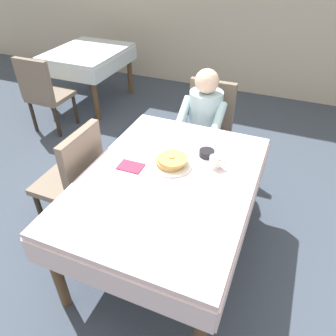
# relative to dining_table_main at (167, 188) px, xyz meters

# --- Properties ---
(ground_plane) EXTENTS (14.00, 14.00, 0.00)m
(ground_plane) POSITION_rel_dining_table_main_xyz_m (0.00, 0.00, -0.65)
(ground_plane) COLOR #3D4756
(dining_table_main) EXTENTS (1.12, 1.52, 0.74)m
(dining_table_main) POSITION_rel_dining_table_main_xyz_m (0.00, 0.00, 0.00)
(dining_table_main) COLOR silver
(dining_table_main) RESTS_ON ground
(chair_diner) EXTENTS (0.44, 0.45, 0.93)m
(chair_diner) POSITION_rel_dining_table_main_xyz_m (-0.06, 1.17, -0.12)
(chair_diner) COLOR #7A6B5B
(chair_diner) RESTS_ON ground
(diner_person) EXTENTS (0.40, 0.43, 1.12)m
(diner_person) POSITION_rel_dining_table_main_xyz_m (-0.06, 1.01, 0.02)
(diner_person) COLOR silver
(diner_person) RESTS_ON ground
(chair_left_side) EXTENTS (0.45, 0.44, 0.93)m
(chair_left_side) POSITION_rel_dining_table_main_xyz_m (-0.77, 0.00, -0.12)
(chair_left_side) COLOR #7A6B5B
(chair_left_side) RESTS_ON ground
(plate_breakfast) EXTENTS (0.28, 0.28, 0.02)m
(plate_breakfast) POSITION_rel_dining_table_main_xyz_m (-0.03, 0.14, 0.10)
(plate_breakfast) COLOR white
(plate_breakfast) RESTS_ON dining_table_main
(breakfast_stack) EXTENTS (0.22, 0.20, 0.06)m
(breakfast_stack) POSITION_rel_dining_table_main_xyz_m (-0.03, 0.13, 0.13)
(breakfast_stack) COLOR tan
(breakfast_stack) RESTS_ON plate_breakfast
(cup_coffee) EXTENTS (0.11, 0.08, 0.08)m
(cup_coffee) POSITION_rel_dining_table_main_xyz_m (0.25, 0.24, 0.13)
(cup_coffee) COLOR white
(cup_coffee) RESTS_ON dining_table_main
(bowl_butter) EXTENTS (0.11, 0.11, 0.04)m
(bowl_butter) POSITION_rel_dining_table_main_xyz_m (0.16, 0.35, 0.11)
(bowl_butter) COLOR black
(bowl_butter) RESTS_ON dining_table_main
(fork_left_of_plate) EXTENTS (0.02, 0.18, 0.00)m
(fork_left_of_plate) POSITION_rel_dining_table_main_xyz_m (-0.22, 0.12, 0.09)
(fork_left_of_plate) COLOR silver
(fork_left_of_plate) RESTS_ON dining_table_main
(knife_right_of_plate) EXTENTS (0.02, 0.20, 0.00)m
(knife_right_of_plate) POSITION_rel_dining_table_main_xyz_m (0.16, 0.12, 0.09)
(knife_right_of_plate) COLOR silver
(knife_right_of_plate) RESTS_ON dining_table_main
(spoon_near_edge) EXTENTS (0.15, 0.02, 0.00)m
(spoon_near_edge) POSITION_rel_dining_table_main_xyz_m (-0.04, -0.20, 0.09)
(spoon_near_edge) COLOR silver
(spoon_near_edge) RESTS_ON dining_table_main
(napkin_folded) EXTENTS (0.17, 0.12, 0.01)m
(napkin_folded) POSITION_rel_dining_table_main_xyz_m (-0.28, 0.02, 0.09)
(napkin_folded) COLOR #8C2D4C
(napkin_folded) RESTS_ON dining_table_main
(background_table_far) EXTENTS (0.92, 1.12, 0.74)m
(background_table_far) POSITION_rel_dining_table_main_xyz_m (-2.07, 2.15, -0.03)
(background_table_far) COLOR silver
(background_table_far) RESTS_ON ground
(background_chair_empty) EXTENTS (0.44, 0.45, 0.93)m
(background_chair_empty) POSITION_rel_dining_table_main_xyz_m (-2.07, 1.20, -0.12)
(background_chair_empty) COLOR #7A6B5B
(background_chair_empty) RESTS_ON ground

